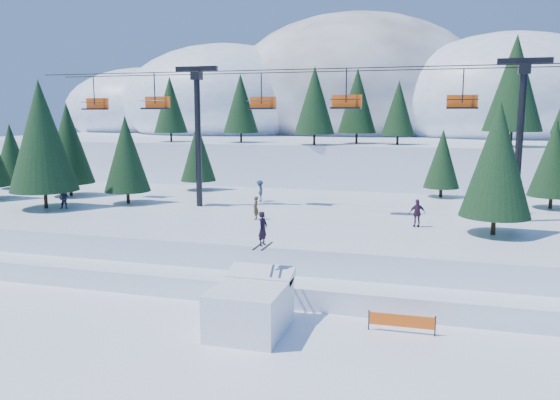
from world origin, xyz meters
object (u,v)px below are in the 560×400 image
(jump_kicker, at_px, (251,306))
(chairlift, at_px, (334,115))
(banner_far, at_px, (439,311))
(banner_near, at_px, (402,321))

(jump_kicker, relative_size, chairlift, 0.11)
(jump_kicker, xyz_separation_m, banner_far, (7.92, 3.23, -0.59))
(banner_near, bearing_deg, banner_far, 47.56)
(jump_kicker, xyz_separation_m, banner_near, (6.35, 1.51, -0.59))
(chairlift, distance_m, banner_near, 17.80)
(chairlift, bearing_deg, jump_kicker, -92.39)
(banner_near, xyz_separation_m, banner_far, (1.57, 1.72, 0.00))
(chairlift, bearing_deg, banner_far, -60.24)
(jump_kicker, relative_size, banner_far, 1.81)
(banner_near, relative_size, banner_far, 1.03)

